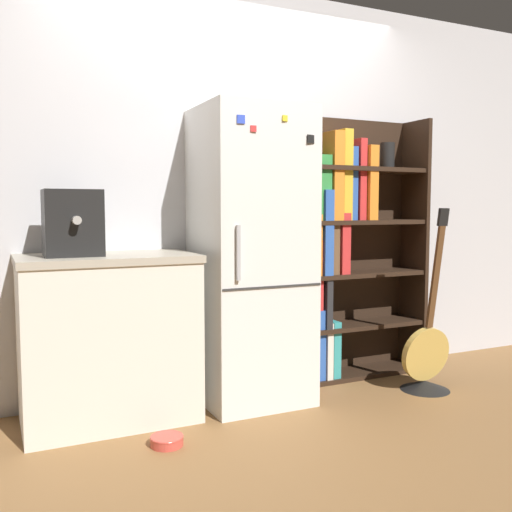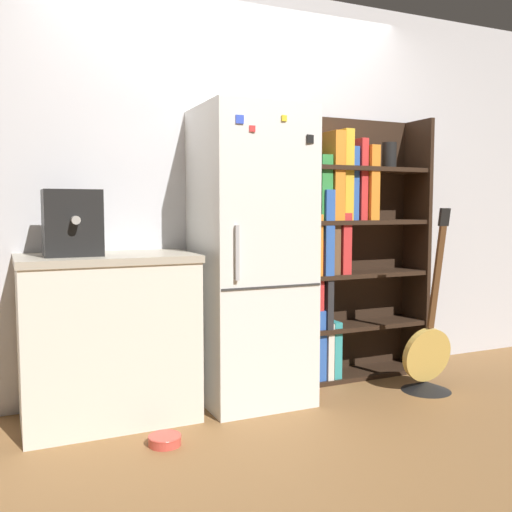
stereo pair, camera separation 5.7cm
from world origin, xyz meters
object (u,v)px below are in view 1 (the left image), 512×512
(bookshelf, at_px, (340,248))
(pet_bowl, at_px, (167,440))
(espresso_machine, at_px, (73,223))
(guitar, at_px, (426,364))
(refrigerator, at_px, (251,256))

(bookshelf, bearing_deg, pet_bowl, -156.07)
(espresso_machine, relative_size, guitar, 0.30)
(guitar, distance_m, pet_bowl, 1.78)
(bookshelf, bearing_deg, guitar, -56.20)
(pet_bowl, bearing_deg, guitar, 4.22)
(refrigerator, height_order, guitar, refrigerator)
(espresso_machine, bearing_deg, pet_bowl, -51.45)
(bookshelf, relative_size, guitar, 1.53)
(bookshelf, height_order, pet_bowl, bookshelf)
(bookshelf, xyz_separation_m, espresso_machine, (-1.80, -0.18, 0.20))
(refrigerator, xyz_separation_m, pet_bowl, (-0.67, -0.46, -0.86))
(bookshelf, relative_size, pet_bowl, 10.77)
(guitar, bearing_deg, espresso_machine, 171.33)
(espresso_machine, distance_m, pet_bowl, 1.22)
(refrigerator, relative_size, espresso_machine, 5.06)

